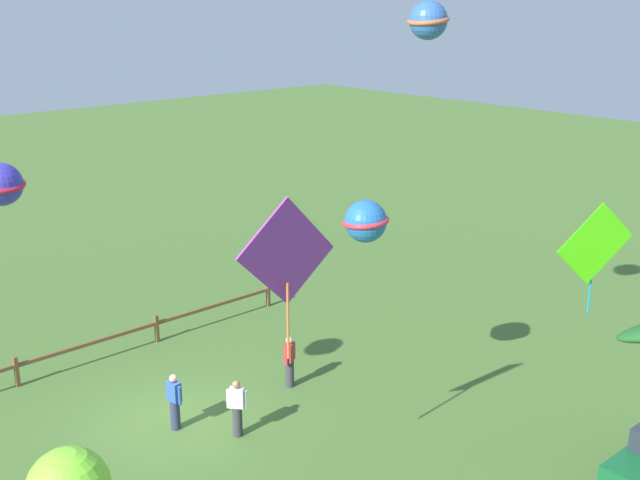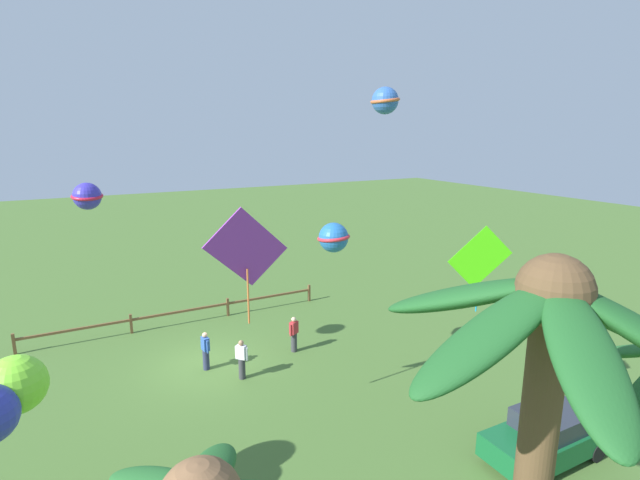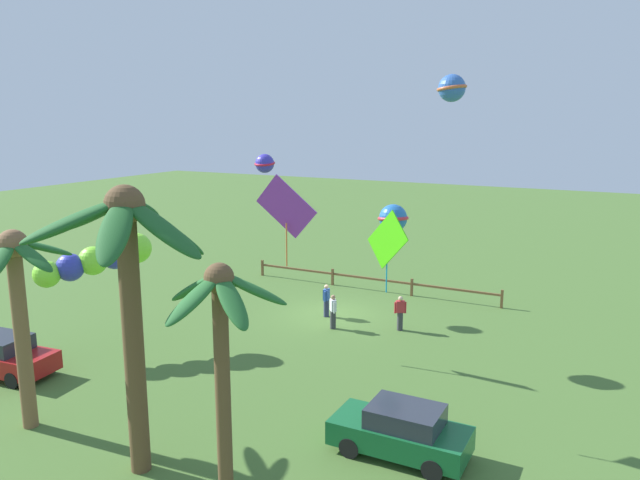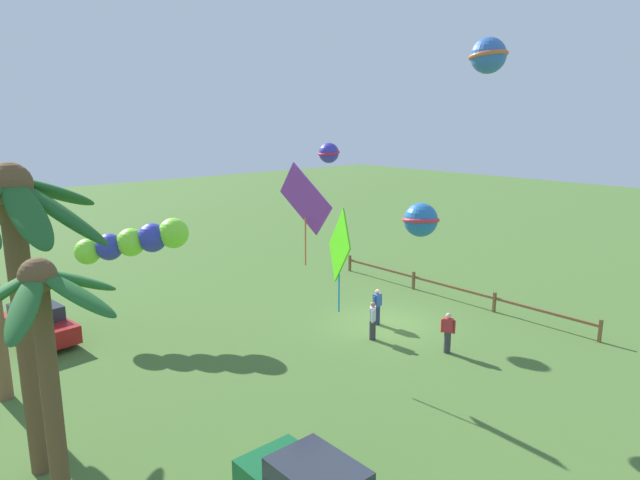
% 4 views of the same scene
% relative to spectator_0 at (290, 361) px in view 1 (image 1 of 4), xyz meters
% --- Properties ---
extents(ground_plane, '(120.00, 120.00, 0.00)m').
position_rel_spectator_0_xyz_m(ground_plane, '(3.69, -0.54, -0.81)').
color(ground_plane, '#476B2D').
extents(rail_fence, '(14.33, 0.12, 0.95)m').
position_rel_spectator_0_xyz_m(rail_fence, '(3.64, -5.40, -0.20)').
color(rail_fence, brown).
rests_on(rail_fence, ground).
extents(spectator_0, '(0.49, 0.38, 1.59)m').
position_rel_spectator_0_xyz_m(spectator_0, '(0.00, 0.00, 0.00)').
color(spectator_0, '#38383D').
rests_on(spectator_0, ground).
extents(spectator_1, '(0.42, 0.44, 1.59)m').
position_rel_spectator_0_xyz_m(spectator_1, '(2.78, 1.19, 0.00)').
color(spectator_1, '#38383D').
rests_on(spectator_1, ground).
extents(spectator_2, '(0.28, 0.55, 1.59)m').
position_rel_spectator_0_xyz_m(spectator_2, '(3.82, -0.20, 0.00)').
color(spectator_2, '#2D3351').
rests_on(spectator_2, ground).
extents(kite_diamond_0, '(2.74, 0.69, 3.76)m').
position_rel_spectator_0_xyz_m(kite_diamond_0, '(3.46, 4.15, 5.08)').
color(kite_diamond_0, purple).
extents(kite_ball_2, '(1.05, 1.05, 0.94)m').
position_rel_spectator_0_xyz_m(kite_ball_2, '(7.47, -0.68, 6.40)').
color(kite_ball_2, '#3A31B5').
extents(kite_ball_3, '(1.17, 1.17, 0.99)m').
position_rel_spectator_0_xyz_m(kite_ball_3, '(-2.63, 2.57, 9.69)').
color(kite_ball_3, '#3260B3').
extents(kite_ball_4, '(1.74, 1.74, 1.11)m').
position_rel_spectator_0_xyz_m(kite_ball_4, '(-0.49, 2.55, 4.74)').
color(kite_ball_4, '#2569B8').
extents(kite_diamond_5, '(1.65, 0.92, 2.59)m').
position_rel_spectator_0_xyz_m(kite_diamond_5, '(-2.30, 7.96, 4.98)').
color(kite_diamond_5, '#45D610').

